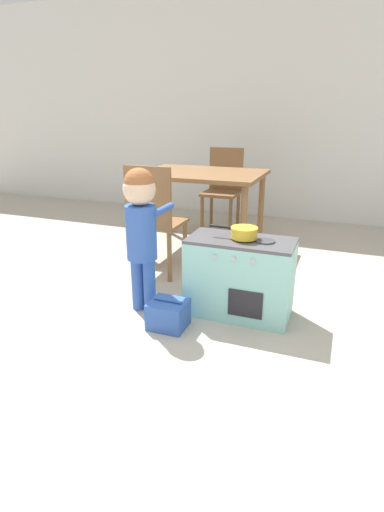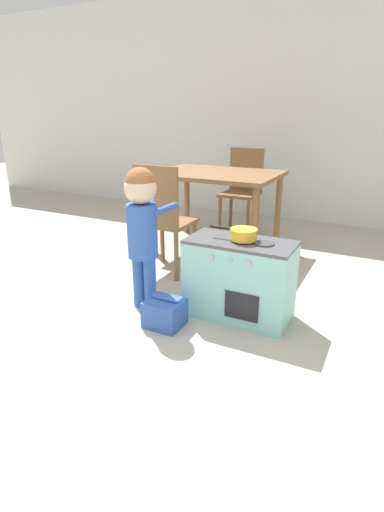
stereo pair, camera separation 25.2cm
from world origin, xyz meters
name	(u,v)px [view 2 (the right image)]	position (x,y,z in m)	size (l,w,h in m)	color
ground_plane	(99,392)	(0.00, 0.00, 0.00)	(16.00, 16.00, 0.00)	#B2A899
wall_back	(301,106)	(0.00, 3.64, 1.30)	(10.00, 0.06, 2.60)	silver
play_kitchen	(239,279)	(0.31, 1.00, 0.25)	(0.65, 0.34, 0.52)	#8CD1CC
toy_pot	(243,233)	(0.32, 1.00, 0.56)	(0.30, 0.16, 0.07)	yellow
child_figure	(142,219)	(-0.29, 0.84, 0.61)	(0.22, 0.37, 0.93)	#335BB7
toy_basket	(165,313)	(-0.04, 0.68, 0.08)	(0.22, 0.20, 0.19)	#335BB2
dining_table	(217,183)	(-0.37, 2.18, 0.63)	(1.11, 0.82, 0.73)	brown
dining_chair_near	(164,218)	(-0.47, 1.41, 0.46)	(0.37, 0.37, 0.88)	brown
dining_chair_far	(242,188)	(-0.37, 2.87, 0.46)	(0.37, 0.37, 0.88)	brown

